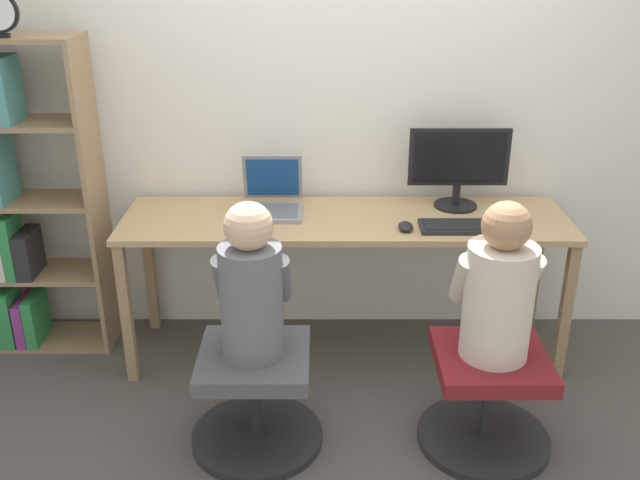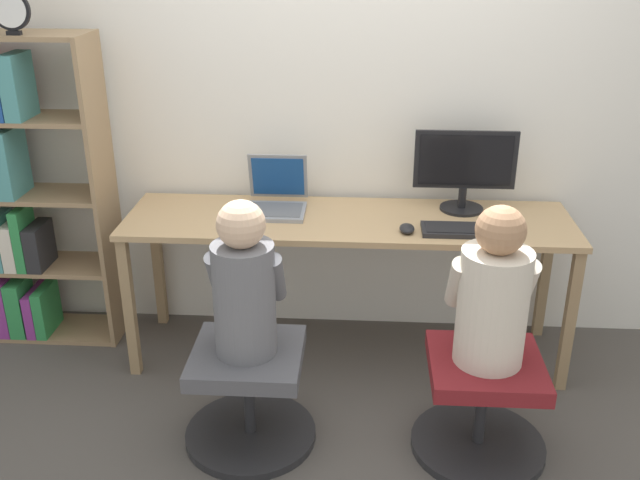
{
  "view_description": "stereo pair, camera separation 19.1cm",
  "coord_description": "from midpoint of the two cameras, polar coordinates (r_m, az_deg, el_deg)",
  "views": [
    {
      "loc": [
        -0.12,
        -2.97,
        2.07
      ],
      "look_at": [
        -0.13,
        0.08,
        0.74
      ],
      "focal_mm": 40.0,
      "sensor_mm": 36.0,
      "label": 1
    },
    {
      "loc": [
        0.07,
        -2.97,
        2.07
      ],
      "look_at": [
        -0.13,
        0.08,
        0.74
      ],
      "focal_mm": 40.0,
      "sensor_mm": 36.0,
      "label": 2
    }
  ],
  "objects": [
    {
      "name": "computer_mouse_by_keyboard",
      "position": [
        3.37,
        8.59,
        0.9
      ],
      "size": [
        0.07,
        0.1,
        0.04
      ],
      "color": "black",
      "rests_on": "desk"
    },
    {
      "name": "bookshelf",
      "position": [
        3.98,
        -22.19,
        3.14
      ],
      "size": [
        0.79,
        0.32,
        1.63
      ],
      "color": "#997A56",
      "rests_on": "ground_plane"
    },
    {
      "name": "ground_plane",
      "position": [
        3.62,
        3.49,
        -11.45
      ],
      "size": [
        14.0,
        14.0,
        0.0
      ],
      "primitive_type": "plane",
      "color": "#4C4742"
    },
    {
      "name": "desktop_monitor",
      "position": [
        3.63,
        12.99,
        5.52
      ],
      "size": [
        0.5,
        0.22,
        0.41
      ],
      "color": "black",
      "rests_on": "desk"
    },
    {
      "name": "person_at_laptop",
      "position": [
        2.89,
        -4.21,
        -3.64
      ],
      "size": [
        0.31,
        0.3,
        0.67
      ],
      "color": "slate",
      "rests_on": "office_chair_right"
    },
    {
      "name": "office_chair_right",
      "position": [
        3.15,
        -3.94,
        -12.13
      ],
      "size": [
        0.58,
        0.58,
        0.45
      ],
      "color": "#262628",
      "rests_on": "ground_plane"
    },
    {
      "name": "person_at_monitor",
      "position": [
        2.93,
        15.54,
        -4.25
      ],
      "size": [
        0.35,
        0.31,
        0.67
      ],
      "color": "beige",
      "rests_on": "office_chair_left"
    },
    {
      "name": "office_chair_left",
      "position": [
        3.19,
        14.55,
        -12.51
      ],
      "size": [
        0.58,
        0.58,
        0.45
      ],
      "color": "#262628",
      "rests_on": "ground_plane"
    },
    {
      "name": "keyboard",
      "position": [
        3.43,
        13.44,
        0.76
      ],
      "size": [
        0.45,
        0.17,
        0.03
      ],
      "color": "#232326",
      "rests_on": "desk"
    },
    {
      "name": "laptop",
      "position": [
        3.6,
        -2.01,
        3.24
      ],
      "size": [
        0.3,
        0.33,
        0.27
      ],
      "color": "gray",
      "rests_on": "desk"
    },
    {
      "name": "wall_back",
      "position": [
        3.71,
        4.06,
        11.45
      ],
      "size": [
        10.0,
        0.05,
        2.6
      ],
      "color": "white",
      "rests_on": "ground_plane"
    },
    {
      "name": "desk",
      "position": [
        3.55,
        3.8,
        0.61
      ],
      "size": [
        2.2,
        0.6,
        0.77
      ],
      "color": "tan",
      "rests_on": "ground_plane"
    },
    {
      "name": "desk_clock",
      "position": [
        3.64,
        -22.11,
        16.61
      ],
      "size": [
        0.18,
        0.03,
        0.2
      ],
      "color": "black",
      "rests_on": "bookshelf"
    }
  ]
}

